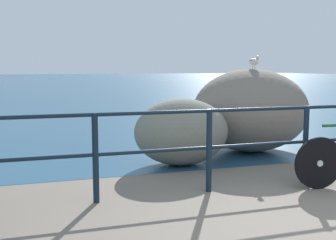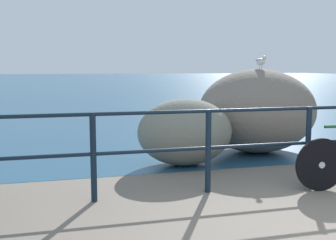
{
  "view_description": "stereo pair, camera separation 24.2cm",
  "coord_description": "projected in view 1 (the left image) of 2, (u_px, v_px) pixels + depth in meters",
  "views": [
    {
      "loc": [
        -2.66,
        -2.78,
        1.52
      ],
      "look_at": [
        -1.08,
        2.19,
        0.85
      ],
      "focal_mm": 44.36,
      "sensor_mm": 36.0,
      "label": 1
    },
    {
      "loc": [
        -2.42,
        -2.85,
        1.52
      ],
      "look_at": [
        -1.08,
        2.19,
        0.85
      ],
      "focal_mm": 44.36,
      "sensor_mm": 36.0,
      "label": 2
    }
  ],
  "objects": [
    {
      "name": "breakwater_boulder_left",
      "position": [
        182.0,
        132.0,
        6.45
      ],
      "size": [
        1.5,
        1.1,
        1.04
      ],
      "color": "slate",
      "rests_on": "ground"
    },
    {
      "name": "promenade_railing",
      "position": [
        259.0,
        138.0,
        5.23
      ],
      "size": [
        9.68,
        0.07,
        1.02
      ],
      "color": "black",
      "rests_on": "ground_plane"
    },
    {
      "name": "breakwater_boulder_main",
      "position": [
        250.0,
        110.0,
        7.5
      ],
      "size": [
        2.11,
        1.89,
        1.49
      ],
      "color": "slate",
      "rests_on": "ground"
    },
    {
      "name": "sea_surface",
      "position": [
        60.0,
        80.0,
        48.83
      ],
      "size": [
        120.0,
        90.0,
        0.01
      ],
      "primitive_type": "cube",
      "color": "navy",
      "rests_on": "ground_plane"
    },
    {
      "name": "ground_plane",
      "position": [
        88.0,
        96.0,
        22.54
      ],
      "size": [
        120.0,
        120.0,
        0.1
      ],
      "primitive_type": "cube",
      "color": "#6B6056"
    },
    {
      "name": "seagull",
      "position": [
        254.0,
        61.0,
        7.37
      ],
      "size": [
        0.13,
        0.34,
        0.23
      ],
      "rotation": [
        0.0,
        0.0,
        4.76
      ],
      "color": "gold",
      "rests_on": "breakwater_boulder_main"
    }
  ]
}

